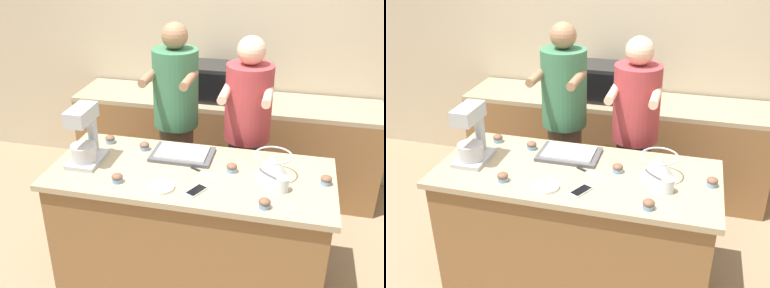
% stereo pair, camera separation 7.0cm
% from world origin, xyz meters
% --- Properties ---
extents(ground_plane, '(16.00, 16.00, 0.00)m').
position_xyz_m(ground_plane, '(0.00, 0.00, 0.00)').
color(ground_plane, '#937A5B').
extents(back_wall, '(10.00, 0.06, 2.70)m').
position_xyz_m(back_wall, '(0.00, 1.72, 1.35)').
color(back_wall, beige).
rests_on(back_wall, ground_plane).
extents(island_counter, '(1.85, 0.80, 0.89)m').
position_xyz_m(island_counter, '(0.00, 0.00, 0.45)').
color(island_counter, olive).
rests_on(island_counter, ground_plane).
extents(back_counter, '(2.80, 0.60, 0.90)m').
position_xyz_m(back_counter, '(0.00, 1.37, 0.45)').
color(back_counter, olive).
rests_on(back_counter, ground_plane).
extents(person_left, '(0.36, 0.51, 1.71)m').
position_xyz_m(person_left, '(-0.28, 0.67, 0.90)').
color(person_left, brown).
rests_on(person_left, ground_plane).
extents(person_right, '(0.36, 0.52, 1.64)m').
position_xyz_m(person_right, '(0.28, 0.67, 0.86)').
color(person_right, '#33384C').
rests_on(person_right, ground_plane).
extents(stand_mixer, '(0.20, 0.30, 0.40)m').
position_xyz_m(stand_mixer, '(-0.71, -0.03, 1.07)').
color(stand_mixer, '#B2B7BC').
rests_on(stand_mixer, island_counter).
extents(mixing_bowl, '(0.24, 0.24, 0.16)m').
position_xyz_m(mixing_bowl, '(0.52, 0.06, 0.98)').
color(mixing_bowl, '#BCBCC1').
rests_on(mixing_bowl, island_counter).
extents(baking_tray, '(0.42, 0.28, 0.04)m').
position_xyz_m(baking_tray, '(-0.10, 0.20, 0.91)').
color(baking_tray, '#4C4C51').
rests_on(baking_tray, island_counter).
extents(microwave_oven, '(0.48, 0.38, 0.32)m').
position_xyz_m(microwave_oven, '(-0.07, 1.37, 1.06)').
color(microwave_oven, black).
rests_on(microwave_oven, back_counter).
extents(cell_phone, '(0.13, 0.16, 0.01)m').
position_xyz_m(cell_phone, '(0.09, -0.23, 0.90)').
color(cell_phone, silver).
rests_on(cell_phone, island_counter).
extents(drinking_glass, '(0.08, 0.08, 0.09)m').
position_xyz_m(drinking_glass, '(0.59, -0.10, 0.94)').
color(drinking_glass, silver).
rests_on(drinking_glass, island_counter).
extents(small_plate, '(0.17, 0.17, 0.02)m').
position_xyz_m(small_plate, '(-0.13, -0.24, 0.90)').
color(small_plate, white).
rests_on(small_plate, island_counter).
extents(knife, '(0.20, 0.12, 0.01)m').
position_xyz_m(knife, '(0.08, 0.00, 0.90)').
color(knife, '#BCBCC1').
rests_on(knife, island_counter).
extents(cupcake_0, '(0.07, 0.07, 0.06)m').
position_xyz_m(cupcake_0, '(-0.39, 0.23, 0.92)').
color(cupcake_0, '#759EC6').
rests_on(cupcake_0, island_counter).
extents(cupcake_1, '(0.07, 0.07, 0.06)m').
position_xyz_m(cupcake_1, '(0.26, 0.06, 0.92)').
color(cupcake_1, '#759EC6').
rests_on(cupcake_1, island_counter).
extents(cupcake_2, '(0.07, 0.07, 0.06)m').
position_xyz_m(cupcake_2, '(-0.41, -0.24, 0.92)').
color(cupcake_2, '#759EC6').
rests_on(cupcake_2, island_counter).
extents(cupcake_3, '(0.07, 0.07, 0.06)m').
position_xyz_m(cupcake_3, '(0.85, 0.04, 0.92)').
color(cupcake_3, '#759EC6').
rests_on(cupcake_3, island_counter).
extents(cupcake_4, '(0.07, 0.07, 0.06)m').
position_xyz_m(cupcake_4, '(0.51, -0.31, 0.92)').
color(cupcake_4, '#759EC6').
rests_on(cupcake_4, island_counter).
extents(cupcake_5, '(0.07, 0.07, 0.06)m').
position_xyz_m(cupcake_5, '(-0.67, 0.27, 0.92)').
color(cupcake_5, '#759EC6').
rests_on(cupcake_5, island_counter).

